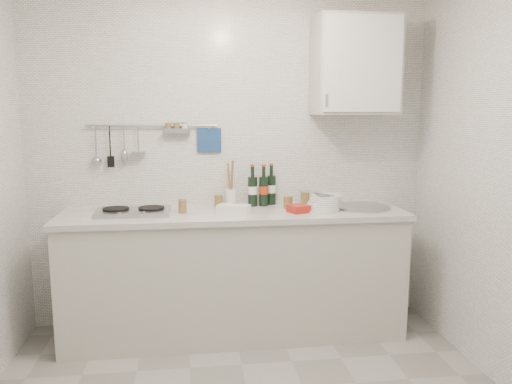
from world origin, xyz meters
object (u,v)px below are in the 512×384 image
wall_cabinet (355,66)px  wine_bottles (263,185)px  plate_stack_hob (121,213)px  utensil_crock (231,195)px  plate_stack_sink (324,203)px

wall_cabinet → wine_bottles: wall_cabinet is taller
wine_bottles → plate_stack_hob: bearing=-168.4°
utensil_crock → wall_cabinet: bearing=-5.0°
plate_stack_sink → wine_bottles: 0.49m
wall_cabinet → plate_stack_sink: wall_cabinet is taller
plate_stack_hob → plate_stack_sink: bearing=-1.6°
wall_cabinet → wine_bottles: bearing=173.3°
plate_stack_hob → plate_stack_sink: plate_stack_sink is taller
plate_stack_hob → utensil_crock: utensil_crock is taller
utensil_crock → wine_bottles: bearing=-0.5°
plate_stack_hob → wine_bottles: size_ratio=0.87×
plate_stack_sink → wine_bottles: bearing=148.7°
plate_stack_sink → plate_stack_hob: bearing=178.4°
plate_stack_hob → wine_bottles: 1.05m
plate_stack_hob → wall_cabinet: bearing=4.4°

